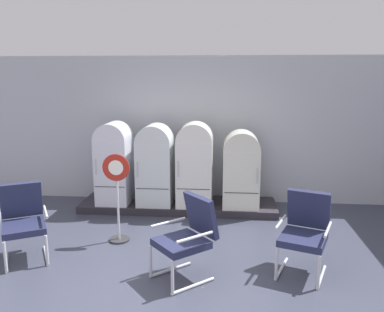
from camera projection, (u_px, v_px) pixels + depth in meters
ground at (148, 295)px, 4.69m from camera, size 12.00×10.00×0.05m
back_wall at (182, 129)px, 7.96m from camera, size 11.76×0.12×2.90m
display_plinth at (178, 205)px, 7.63m from camera, size 3.71×0.95×0.13m
refrigerator_0 at (114, 160)px, 7.46m from camera, size 0.60×0.71×1.54m
refrigerator_1 at (155, 162)px, 7.38m from camera, size 0.64×0.68×1.51m
refrigerator_2 at (195, 162)px, 7.29m from camera, size 0.65×0.64×1.55m
refrigerator_3 at (241, 167)px, 7.26m from camera, size 0.66×0.69×1.41m
armchair_left at (23, 218)px, 5.50m from camera, size 0.83×0.89×1.06m
armchair_right at (305, 229)px, 5.11m from camera, size 0.78×0.86×1.06m
armchair_center at (188, 234)px, 4.95m from camera, size 0.90×0.88×1.06m
sign_stand at (118, 202)px, 6.04m from camera, size 0.41×0.32×1.38m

